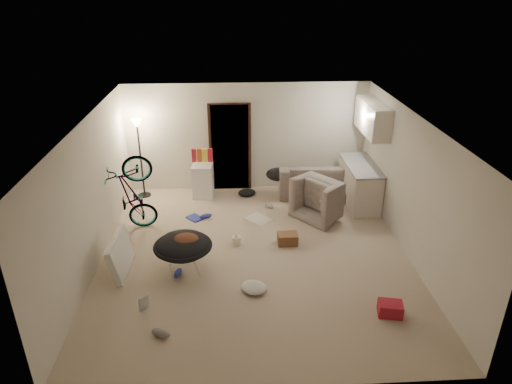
{
  "coord_description": "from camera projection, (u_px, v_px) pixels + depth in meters",
  "views": [
    {
      "loc": [
        -0.38,
        -7.02,
        4.55
      ],
      "look_at": [
        0.06,
        0.6,
        0.98
      ],
      "focal_mm": 32.0,
      "sensor_mm": 36.0,
      "label": 1
    }
  ],
  "objects": [
    {
      "name": "kitchen_uppers",
      "position": [
        373.0,
        118.0,
        9.41
      ],
      "size": [
        0.38,
        1.4,
        0.65
      ],
      "primitive_type": "cube",
      "color": "beige",
      "rests_on": "wall_right"
    },
    {
      "name": "wall_back",
      "position": [
        247.0,
        137.0,
        10.49
      ],
      "size": [
        5.5,
        0.02,
        2.5
      ],
      "primitive_type": "cube",
      "color": "beige",
      "rests_on": "floor"
    },
    {
      "name": "floor",
      "position": [
        254.0,
        255.0,
        8.3
      ],
      "size": [
        5.5,
        6.0,
        0.02
      ],
      "primitive_type": "cube",
      "color": "#B9A58E",
      "rests_on": "ground"
    },
    {
      "name": "floor_lamp",
      "position": [
        139.0,
        142.0,
        10.01
      ],
      "size": [
        0.28,
        0.28,
        1.81
      ],
      "color": "black",
      "rests_on": "floor"
    },
    {
      "name": "snack_box_2",
      "position": [
        205.0,
        155.0,
        10.12
      ],
      "size": [
        0.1,
        0.07,
        0.3
      ],
      "primitive_type": "cube",
      "rotation": [
        0.0,
        0.0,
        -0.02
      ],
      "color": "yellow",
      "rests_on": "mini_fridge"
    },
    {
      "name": "ceiling",
      "position": [
        254.0,
        121.0,
        7.23
      ],
      "size": [
        5.5,
        6.0,
        0.02
      ],
      "primitive_type": "cube",
      "color": "white",
      "rests_on": "wall_back"
    },
    {
      "name": "wall_left",
      "position": [
        90.0,
        197.0,
        7.62
      ],
      "size": [
        0.02,
        6.0,
        2.5
      ],
      "primitive_type": "cube",
      "color": "beige",
      "rests_on": "floor"
    },
    {
      "name": "shoe_0",
      "position": [
        206.0,
        216.0,
        9.54
      ],
      "size": [
        0.29,
        0.2,
        0.1
      ],
      "primitive_type": "ellipsoid",
      "rotation": [
        0.0,
        0.0,
        0.36
      ],
      "color": "#283393",
      "rests_on": "floor"
    },
    {
      "name": "bicycle",
      "position": [
        134.0,
        211.0,
        8.93
      ],
      "size": [
        1.73,
        0.93,
        0.96
      ],
      "primitive_type": "imported",
      "rotation": [
        0.0,
        -0.17,
        1.7
      ],
      "color": "black",
      "rests_on": "floor"
    },
    {
      "name": "book_asset",
      "position": [
        140.0,
        311.0,
        6.86
      ],
      "size": [
        0.28,
        0.29,
        0.02
      ],
      "primitive_type": "imported",
      "rotation": [
        0.0,
        0.0,
        0.7
      ],
      "color": "#A7192B",
      "rests_on": "floor"
    },
    {
      "name": "shoe_1",
      "position": [
        269.0,
        206.0,
        9.98
      ],
      "size": [
        0.22,
        0.27,
        0.09
      ],
      "primitive_type": "ellipsoid",
      "rotation": [
        0.0,
        0.0,
        -1.05
      ],
      "color": "slate",
      "rests_on": "floor"
    },
    {
      "name": "drink_case_a",
      "position": [
        288.0,
        239.0,
        8.59
      ],
      "size": [
        0.38,
        0.27,
        0.21
      ],
      "primitive_type": "cube",
      "rotation": [
        0.0,
        0.0,
        0.01
      ],
      "color": "brown",
      "rests_on": "floor"
    },
    {
      "name": "newspaper",
      "position": [
        259.0,
        219.0,
        9.52
      ],
      "size": [
        0.64,
        0.65,
        0.01
      ],
      "primitive_type": "cube",
      "rotation": [
        0.0,
        0.0,
        0.72
      ],
      "color": "beige",
      "rests_on": "floor"
    },
    {
      "name": "armchair",
      "position": [
        326.0,
        200.0,
        9.61
      ],
      "size": [
        1.3,
        1.31,
        0.64
      ],
      "primitive_type": "imported",
      "rotation": [
        0.0,
        0.0,
        2.27
      ],
      "color": "#343B35",
      "rests_on": "floor"
    },
    {
      "name": "counter_top",
      "position": [
        361.0,
        165.0,
        9.85
      ],
      "size": [
        0.64,
        1.54,
        0.04
      ],
      "primitive_type": "cube",
      "color": "gray",
      "rests_on": "kitchen_counter"
    },
    {
      "name": "saucer_chair",
      "position": [
        183.0,
        251.0,
        7.65
      ],
      "size": [
        0.98,
        0.98,
        0.7
      ],
      "color": "silver",
      "rests_on": "floor"
    },
    {
      "name": "mini_fridge",
      "position": [
        203.0,
        181.0,
        10.38
      ],
      "size": [
        0.48,
        0.48,
        0.77
      ],
      "primitive_type": "cube",
      "rotation": [
        0.0,
        0.0,
        -0.07
      ],
      "color": "white",
      "rests_on": "floor"
    },
    {
      "name": "book_white",
      "position": [
        193.0,
        247.0,
        8.49
      ],
      "size": [
        0.27,
        0.32,
        0.03
      ],
      "primitive_type": "cube",
      "rotation": [
        0.0,
        0.0,
        -0.27
      ],
      "color": "silver",
      "rests_on": "floor"
    },
    {
      "name": "book_blue",
      "position": [
        195.0,
        218.0,
        9.53
      ],
      "size": [
        0.4,
        0.4,
        0.03
      ],
      "primitive_type": "cube",
      "rotation": [
        0.0,
        0.0,
        0.74
      ],
      "color": "#283393",
      "rests_on": "floor"
    },
    {
      "name": "clothes_lump_b",
      "position": [
        247.0,
        193.0,
        10.56
      ],
      "size": [
        0.52,
        0.49,
        0.12
      ],
      "primitive_type": "ellipsoid",
      "rotation": [
        0.0,
        0.0,
        0.41
      ],
      "color": "black",
      "rests_on": "floor"
    },
    {
      "name": "juicer",
      "position": [
        237.0,
        240.0,
        8.56
      ],
      "size": [
        0.17,
        0.17,
        0.24
      ],
      "color": "white",
      "rests_on": "floor"
    },
    {
      "name": "doorway",
      "position": [
        230.0,
        148.0,
        10.53
      ],
      "size": [
        0.85,
        0.1,
        2.04
      ],
      "primitive_type": "cube",
      "color": "black",
      "rests_on": "floor"
    },
    {
      "name": "snack_box_0",
      "position": [
        194.0,
        155.0,
        10.11
      ],
      "size": [
        0.11,
        0.08,
        0.3
      ],
      "primitive_type": "cube",
      "rotation": [
        0.0,
        0.0,
        0.09
      ],
      "color": "#A7192B",
      "rests_on": "mini_fridge"
    },
    {
      "name": "wall_front",
      "position": [
        269.0,
        308.0,
        5.04
      ],
      "size": [
        5.5,
        0.02,
        2.5
      ],
      "primitive_type": "cube",
      "color": "beige",
      "rests_on": "floor"
    },
    {
      "name": "sofa",
      "position": [
        319.0,
        184.0,
        10.48
      ],
      "size": [
        1.9,
        0.81,
        0.55
      ],
      "primitive_type": "imported",
      "rotation": [
        0.0,
        0.0,
        3.1
      ],
      "color": "#343B35",
      "rests_on": "floor"
    },
    {
      "name": "tv_box",
      "position": [
        120.0,
        255.0,
        7.72
      ],
      "size": [
        0.28,
        0.96,
        0.64
      ],
      "primitive_type": "cube",
      "rotation": [
        0.0,
        -0.21,
        -0.03
      ],
      "color": "silver",
      "rests_on": "floor"
    },
    {
      "name": "snack_box_1",
      "position": [
        199.0,
        155.0,
        10.12
      ],
      "size": [
        0.1,
        0.07,
        0.3
      ],
      "primitive_type": "cube",
      "rotation": [
        0.0,
        0.0,
        -0.05
      ],
      "color": "#C05318",
      "rests_on": "mini_fridge"
    },
    {
      "name": "kitchen_counter",
      "position": [
        359.0,
        185.0,
        10.04
      ],
      "size": [
        0.6,
        1.5,
        0.88
      ],
      "primitive_type": "cube",
      "color": "beige",
      "rests_on": "floor"
    },
    {
      "name": "hoodie",
      "position": [
        185.0,
        241.0,
        7.54
      ],
      "size": [
        0.54,
        0.48,
        0.22
      ],
      "primitive_type": "ellipsoid",
      "rotation": [
        0.0,
        0.0,
        0.17
      ],
      "color": "#562C1D",
      "rests_on": "saucer_chair"
    },
    {
      "name": "door_trim",
      "position": [
        230.0,
        148.0,
        10.5
      ],
      "size": [
        0.97,
        0.04,
        2.1
      ],
      "primitive_type": "cube",
      "color": "black",
      "rests_on": "floor"
    },
    {
      "name": "drink_case_b",
      "position": [
        390.0,
        309.0,
        6.78
      ],
      "size": [
        0.4,
        0.33,
        0.2
      ],
      "primitive_type": "cube",
      "rotation": [
        0.0,
        0.0,
        -0.21
      ],
      "color": "#A7192B",
      "rests_on": "floor"
    },
    {
      "name": "clothes_lump_c",
      "position": [
        254.0,
        287.0,
        7.31
      ],
      "size": [
        0.55,
        0.54,
        0.13
      ],
      "primitive_type": "ellipsoid",
      "rotation": [
        0.0,
        0.0,
        -0.6
      ],
      "color": "silver",
      "rests_on": "floor"
    },
    {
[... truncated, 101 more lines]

